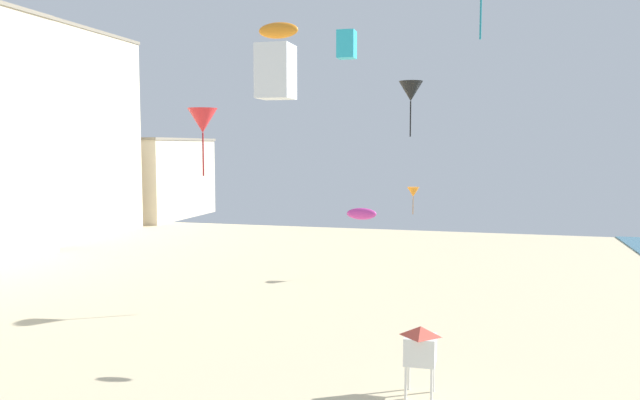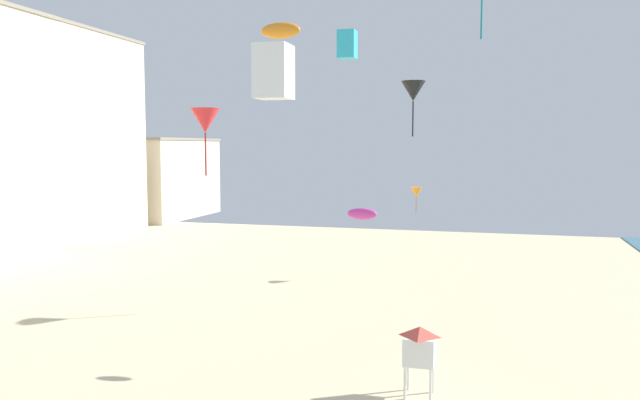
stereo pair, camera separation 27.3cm
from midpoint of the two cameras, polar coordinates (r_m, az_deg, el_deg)
boardwalk_hotel_far at (r=68.43m, az=-22.92°, el=5.48°), size 10.59×14.55×20.11m
boardwalk_hotel_distant at (r=82.21m, az=-15.75°, el=1.97°), size 12.39×15.96×9.91m
lifeguard_stand at (r=23.32m, az=8.76°, el=-12.95°), size 1.10×1.10×2.55m
kite_orange_parafoil at (r=36.34m, az=-4.03°, el=15.12°), size 2.31×0.64×0.90m
kite_orange_delta at (r=44.06m, az=8.29°, el=0.72°), size 0.84×0.84×1.91m
kite_cyan_box at (r=27.11m, az=2.14°, el=13.94°), size 0.73×0.73×1.15m
kite_white_box at (r=19.05m, az=-4.47°, el=11.55°), size 1.02×1.02×1.60m
kite_red_delta at (r=37.63m, az=-10.82°, el=7.10°), size 1.75×1.75×3.97m
kite_magenta_parafoil at (r=26.39m, az=3.50°, el=-1.26°), size 1.26×0.35×0.49m
kite_black_delta at (r=37.46m, az=8.04°, el=9.75°), size 1.42×1.42×3.22m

